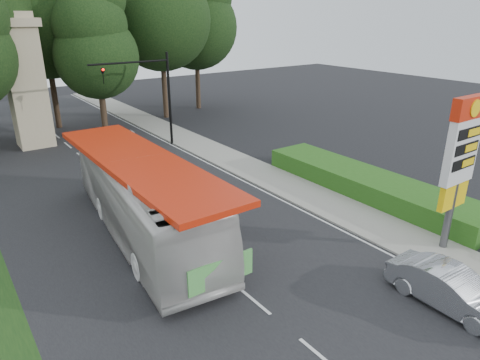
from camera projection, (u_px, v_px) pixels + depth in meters
road_surface at (158, 221)px, 21.79m from camera, size 14.00×80.00×0.02m
sidewalk_right at (284, 184)px, 26.40m from camera, size 3.00×80.00×0.12m
hedge at (369, 185)px, 24.81m from camera, size 3.00×14.00×1.20m
gas_station_pylon at (461, 154)px, 17.62m from camera, size 2.10×0.45×6.85m
traffic_signal_mast at (153, 87)px, 32.26m from camera, size 6.10×0.35×7.20m
monument at (25, 81)px, 32.46m from camera, size 3.00×3.00×10.05m
tree_east_near at (93, 16)px, 40.45m from camera, size 8.12×8.12×15.95m
tree_far_east at (195, 9)px, 44.14m from camera, size 8.68×8.68×17.05m
tree_monument_right at (95, 39)px, 34.02m from camera, size 6.72×6.72×13.20m
transit_bus at (143, 197)px, 19.88m from camera, size 4.59×13.78×3.76m
sedan_silver at (450, 289)px, 15.18m from camera, size 1.57×4.48×1.48m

